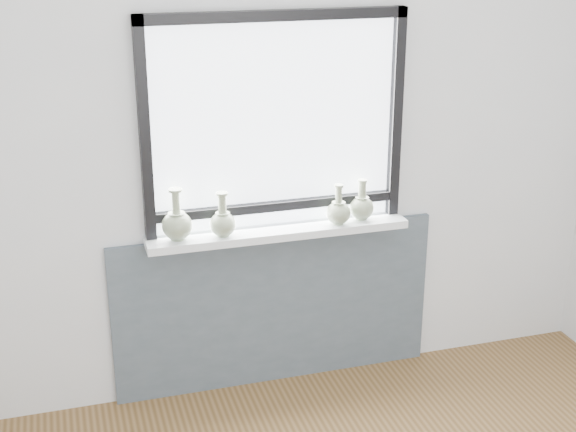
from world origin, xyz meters
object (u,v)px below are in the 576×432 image
object	(u,v)px
vase_c	(338,211)
vase_d	(362,206)
windowsill	(279,232)
vase_b	(223,222)
vase_a	(177,224)

from	to	relation	value
vase_c	vase_d	world-z (taller)	vase_d
windowsill	vase_d	xyz separation A→B (m)	(0.44, 0.00, 0.09)
windowsill	vase_b	bearing A→B (deg)	-175.39
vase_b	vase_c	world-z (taller)	vase_b
vase_d	vase_c	bearing A→B (deg)	-166.87
vase_a	vase_b	xyz separation A→B (m)	(0.22, -0.02, -0.01)
windowsill	vase_a	bearing A→B (deg)	-179.48
vase_a	vase_d	bearing A→B (deg)	0.57
vase_b	vase_d	distance (m)	0.73
vase_b	vase_d	xyz separation A→B (m)	(0.73, 0.03, -0.00)
vase_a	vase_b	bearing A→B (deg)	-4.86
windowsill	vase_d	distance (m)	0.45
vase_a	vase_c	size ratio (longest dim) A/B	1.22
vase_a	vase_d	size ratio (longest dim) A/B	1.21
vase_d	windowsill	bearing A→B (deg)	-179.37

